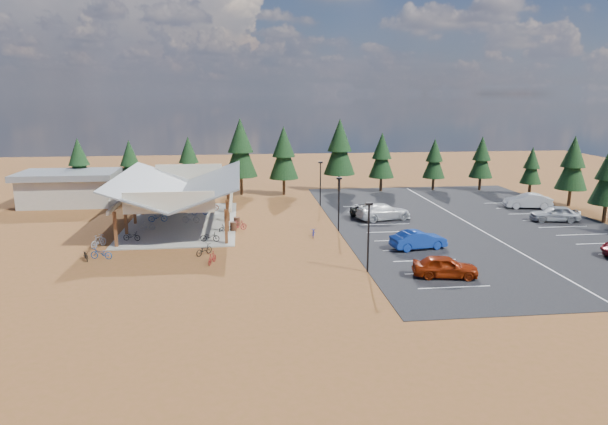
# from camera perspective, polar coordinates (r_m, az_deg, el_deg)

# --- Properties ---
(ground) EXTENTS (140.00, 140.00, 0.00)m
(ground) POSITION_cam_1_polar(r_m,az_deg,el_deg) (48.76, -1.74, -2.72)
(ground) COLOR brown
(ground) RESTS_ON ground
(asphalt_lot) EXTENTS (27.00, 44.00, 0.04)m
(asphalt_lot) POSITION_cam_1_polar(r_m,az_deg,el_deg) (56.17, 17.15, -1.22)
(asphalt_lot) COLOR black
(asphalt_lot) RESTS_ON ground
(concrete_pad) EXTENTS (10.60, 18.60, 0.10)m
(concrete_pad) POSITION_cam_1_polar(r_m,az_deg,el_deg) (55.70, -12.67, -1.05)
(concrete_pad) COLOR gray
(concrete_pad) RESTS_ON ground
(bike_pavilion) EXTENTS (11.65, 19.40, 4.97)m
(bike_pavilion) POSITION_cam_1_polar(r_m,az_deg,el_deg) (54.97, -12.86, 2.78)
(bike_pavilion) COLOR #572A19
(bike_pavilion) RESTS_ON concrete_pad
(outbuilding) EXTENTS (11.00, 7.00, 3.90)m
(outbuilding) POSITION_cam_1_polar(r_m,az_deg,el_deg) (68.77, -23.49, 2.42)
(outbuilding) COLOR #ADA593
(outbuilding) RESTS_ON ground
(lamp_post_0) EXTENTS (0.50, 0.25, 5.14)m
(lamp_post_0) POSITION_cam_1_polar(r_m,az_deg,el_deg) (39.20, 6.80, -2.06)
(lamp_post_0) COLOR black
(lamp_post_0) RESTS_ON ground
(lamp_post_1) EXTENTS (0.50, 0.25, 5.14)m
(lamp_post_1) POSITION_cam_1_polar(r_m,az_deg,el_deg) (50.66, 3.69, 1.29)
(lamp_post_1) COLOR black
(lamp_post_1) RESTS_ON ground
(lamp_post_2) EXTENTS (0.50, 0.25, 5.14)m
(lamp_post_2) POSITION_cam_1_polar(r_m,az_deg,el_deg) (62.32, 1.73, 3.40)
(lamp_post_2) COLOR black
(lamp_post_2) RESTS_ON ground
(trash_bin_0) EXTENTS (0.60, 0.60, 0.90)m
(trash_bin_0) POSITION_cam_1_polar(r_m,az_deg,el_deg) (51.44, -7.45, -1.50)
(trash_bin_0) COLOR #422617
(trash_bin_0) RESTS_ON ground
(trash_bin_1) EXTENTS (0.60, 0.60, 0.90)m
(trash_bin_1) POSITION_cam_1_polar(r_m,az_deg,el_deg) (53.40, -7.08, -0.97)
(trash_bin_1) COLOR #422617
(trash_bin_1) RESTS_ON ground
(pine_0) EXTENTS (3.23, 3.23, 7.52)m
(pine_0) POSITION_cam_1_polar(r_m,az_deg,el_deg) (71.52, -22.61, 4.92)
(pine_0) COLOR #382314
(pine_0) RESTS_ON ground
(pine_1) EXTENTS (3.07, 3.07, 7.16)m
(pine_1) POSITION_cam_1_polar(r_m,az_deg,el_deg) (70.72, -17.85, 5.02)
(pine_1) COLOR #382314
(pine_1) RESTS_ON ground
(pine_2) EXTENTS (3.21, 3.21, 7.49)m
(pine_2) POSITION_cam_1_polar(r_m,az_deg,el_deg) (70.21, -12.05, 5.46)
(pine_2) COLOR #382314
(pine_2) RESTS_ON ground
(pine_3) EXTENTS (4.19, 4.19, 9.76)m
(pine_3) POSITION_cam_1_polar(r_m,az_deg,el_deg) (69.45, -6.70, 6.73)
(pine_3) COLOR #382314
(pine_3) RESTS_ON ground
(pine_4) EXTENTS (3.76, 3.76, 8.76)m
(pine_4) POSITION_cam_1_polar(r_m,az_deg,el_deg) (68.99, -2.16, 6.26)
(pine_4) COLOR #382314
(pine_4) RESTS_ON ground
(pine_5) EXTENTS (4.12, 4.12, 9.60)m
(pine_5) POSITION_cam_1_polar(r_m,az_deg,el_deg) (71.36, 3.77, 6.86)
(pine_5) COLOR #382314
(pine_5) RESTS_ON ground
(pine_6) EXTENTS (3.35, 3.35, 7.80)m
(pine_6) POSITION_cam_1_polar(r_m,az_deg,el_deg) (72.22, 8.19, 5.95)
(pine_6) COLOR #382314
(pine_6) RESTS_ON ground
(pine_7) EXTENTS (2.98, 2.98, 6.93)m
(pine_7) POSITION_cam_1_polar(r_m,az_deg,el_deg) (74.57, 13.56, 5.51)
(pine_7) COLOR #382314
(pine_7) RESTS_ON ground
(pine_8) EXTENTS (3.11, 3.11, 7.25)m
(pine_8) POSITION_cam_1_polar(r_m,az_deg,el_deg) (76.15, 18.19, 5.53)
(pine_8) COLOR #382314
(pine_8) RESTS_ON ground
(pine_12) EXTENTS (3.48, 3.48, 8.11)m
(pine_12) POSITION_cam_1_polar(r_m,az_deg,el_deg) (69.12, 26.45, 4.65)
(pine_12) COLOR #382314
(pine_12) RESTS_ON ground
(pine_13) EXTENTS (2.64, 2.64, 6.15)m
(pine_13) POSITION_cam_1_polar(r_m,az_deg,el_deg) (74.89, 22.84, 4.55)
(pine_13) COLOR #382314
(pine_13) RESTS_ON ground
(bike_0) EXTENTS (1.65, 0.95, 0.82)m
(bike_0) POSITION_cam_1_polar(r_m,az_deg,el_deg) (49.76, -17.68, -2.39)
(bike_0) COLOR black
(bike_0) RESTS_ON concrete_pad
(bike_1) EXTENTS (1.48, 0.42, 0.89)m
(bike_1) POSITION_cam_1_polar(r_m,az_deg,el_deg) (53.12, -16.18, -1.34)
(bike_1) COLOR gray
(bike_1) RESTS_ON concrete_pad
(bike_2) EXTENTS (1.89, 0.78, 0.97)m
(bike_2) POSITION_cam_1_polar(r_m,az_deg,el_deg) (56.35, -15.14, -0.47)
(bike_2) COLOR navy
(bike_2) RESTS_ON concrete_pad
(bike_3) EXTENTS (1.88, 0.99, 1.09)m
(bike_3) POSITION_cam_1_polar(r_m,az_deg,el_deg) (60.31, -13.26, 0.52)
(bike_3) COLOR maroon
(bike_3) RESTS_ON concrete_pad
(bike_4) EXTENTS (1.72, 0.75, 0.88)m
(bike_4) POSITION_cam_1_polar(r_m,az_deg,el_deg) (47.86, -9.88, -2.52)
(bike_4) COLOR black
(bike_4) RESTS_ON concrete_pad
(bike_5) EXTENTS (1.90, 1.04, 1.10)m
(bike_5) POSITION_cam_1_polar(r_m,az_deg,el_deg) (55.00, -11.82, -0.54)
(bike_5) COLOR #94979C
(bike_5) RESTS_ON concrete_pad
(bike_6) EXTENTS (1.82, 0.83, 0.92)m
(bike_6) POSITION_cam_1_polar(r_m,az_deg,el_deg) (58.49, -10.90, 0.18)
(bike_6) COLOR navy
(bike_6) RESTS_ON concrete_pad
(bike_7) EXTENTS (1.73, 0.57, 1.03)m
(bike_7) POSITION_cam_1_polar(r_m,az_deg,el_deg) (60.42, -9.76, 0.66)
(bike_7) COLOR maroon
(bike_7) RESTS_ON concrete_pad
(bike_8) EXTENTS (1.12, 1.64, 0.81)m
(bike_8) POSITION_cam_1_polar(r_m,az_deg,el_deg) (45.63, -21.97, -4.17)
(bike_8) COLOR black
(bike_8) RESTS_ON ground
(bike_9) EXTENTS (1.29, 1.86, 1.10)m
(bike_9) POSITION_cam_1_polar(r_m,az_deg,el_deg) (48.90, -20.82, -2.83)
(bike_9) COLOR #96989F
(bike_9) RESTS_ON ground
(bike_10) EXTENTS (1.88, 1.06, 0.93)m
(bike_10) POSITION_cam_1_polar(r_m,az_deg,el_deg) (45.42, -20.57, -4.05)
(bike_10) COLOR #12469B
(bike_10) RESTS_ON ground
(bike_11) EXTENTS (0.91, 1.64, 0.95)m
(bike_11) POSITION_cam_1_polar(r_m,az_deg,el_deg) (41.99, -9.64, -4.72)
(bike_11) COLOR maroon
(bike_11) RESTS_ON ground
(bike_12) EXTENTS (1.57, 1.72, 0.91)m
(bike_12) POSITION_cam_1_polar(r_m,az_deg,el_deg) (44.33, -10.48, -3.86)
(bike_12) COLOR black
(bike_12) RESTS_ON ground
(bike_14) EXTENTS (0.82, 1.68, 0.84)m
(bike_14) POSITION_cam_1_polar(r_m,az_deg,el_deg) (49.13, 1.01, -2.09)
(bike_14) COLOR navy
(bike_14) RESTS_ON ground
(bike_15) EXTENTS (1.67, 1.13, 0.98)m
(bike_15) POSITION_cam_1_polar(r_m,az_deg,el_deg) (51.72, -6.88, -1.36)
(bike_15) COLOR maroon
(bike_15) RESTS_ON ground
(bike_16) EXTENTS (1.63, 0.92, 0.81)m
(bike_16) POSITION_cam_1_polar(r_m,az_deg,el_deg) (51.17, -8.09, -1.64)
(bike_16) COLOR black
(bike_16) RESTS_ON ground
(car_0) EXTENTS (4.82, 2.70, 1.55)m
(car_0) POSITION_cam_1_polar(r_m,az_deg,el_deg) (39.55, 14.63, -5.52)
(car_0) COLOR maroon
(car_0) RESTS_ON asphalt_lot
(car_1) EXTENTS (4.89, 2.41, 1.54)m
(car_1) POSITION_cam_1_polar(r_m,az_deg,el_deg) (46.14, 11.95, -2.82)
(car_1) COLOR #13369A
(car_1) RESTS_ON asphalt_lot
(car_3) EXTENTS (6.07, 3.41, 1.66)m
(car_3) POSITION_cam_1_polar(r_m,az_deg,el_deg) (56.16, 8.38, 0.09)
(car_3) COLOR silver
(car_3) RESTS_ON asphalt_lot
(car_4) EXTENTS (4.17, 1.80, 1.40)m
(car_4) POSITION_cam_1_polar(r_m,az_deg,el_deg) (57.19, 6.90, 0.22)
(car_4) COLOR black
(car_4) RESTS_ON asphalt_lot
(car_8) EXTENTS (5.01, 2.74, 1.62)m
(car_8) POSITION_cam_1_polar(r_m,az_deg,el_deg) (60.42, 24.89, -0.09)
(car_8) COLOR #A7ABB0
(car_8) RESTS_ON asphalt_lot
(car_9) EXTENTS (5.33, 2.77, 1.67)m
(car_9) POSITION_cam_1_polar(r_m,az_deg,el_deg) (66.16, 22.49, 1.14)
(car_9) COLOR silver
(car_9) RESTS_ON asphalt_lot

